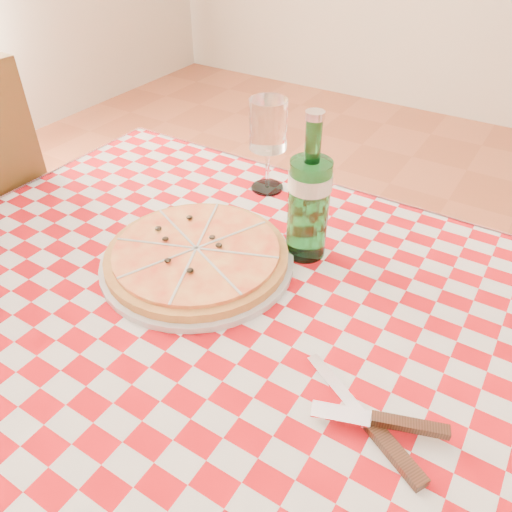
{
  "coord_description": "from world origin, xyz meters",
  "views": [
    {
      "loc": [
        0.33,
        -0.5,
        1.33
      ],
      "look_at": [
        -0.02,
        0.06,
        0.82
      ],
      "focal_mm": 35.0,
      "sensor_mm": 36.0,
      "label": 1
    }
  ],
  "objects": [
    {
      "name": "cutlery",
      "position": [
        0.25,
        -0.1,
        0.77
      ],
      "size": [
        0.25,
        0.21,
        0.03
      ],
      "primitive_type": null,
      "rotation": [
        0.0,
        0.0,
        -0.01
      ],
      "color": "silver",
      "rests_on": "tablecloth"
    },
    {
      "name": "water_bottle",
      "position": [
        0.01,
        0.19,
        0.89
      ],
      "size": [
        0.1,
        0.1,
        0.27
      ],
      "primitive_type": null,
      "rotation": [
        0.0,
        0.0,
        0.39
      ],
      "color": "#175E23",
      "rests_on": "tablecloth"
    },
    {
      "name": "dining_table",
      "position": [
        0.0,
        0.0,
        0.66
      ],
      "size": [
        1.2,
        0.8,
        0.75
      ],
      "color": "brown",
      "rests_on": "ground"
    },
    {
      "name": "pizza_plate",
      "position": [
        -0.14,
        0.05,
        0.78
      ],
      "size": [
        0.46,
        0.46,
        0.05
      ],
      "primitive_type": null,
      "rotation": [
        0.0,
        0.0,
        -0.42
      ],
      "color": "#CC8E44",
      "rests_on": "tablecloth"
    },
    {
      "name": "wine_glass",
      "position": [
        -0.17,
        0.35,
        0.86
      ],
      "size": [
        0.08,
        0.08,
        0.2
      ],
      "primitive_type": null,
      "rotation": [
        0.0,
        0.0,
        0.04
      ],
      "color": "white",
      "rests_on": "tablecloth"
    },
    {
      "name": "tablecloth",
      "position": [
        0.0,
        0.0,
        0.75
      ],
      "size": [
        1.3,
        0.9,
        0.01
      ],
      "primitive_type": "cube",
      "color": "#A90A11",
      "rests_on": "dining_table"
    }
  ]
}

